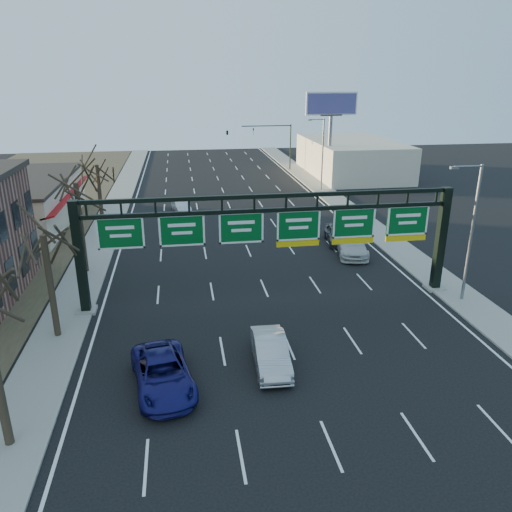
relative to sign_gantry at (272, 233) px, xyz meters
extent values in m
plane|color=black|center=(-0.16, -8.00, -4.63)|extent=(160.00, 160.00, 0.00)
cube|color=gray|center=(-12.96, 12.00, -4.57)|extent=(3.00, 120.00, 0.12)
cube|color=gray|center=(12.64, 12.00, -4.57)|extent=(3.00, 120.00, 0.12)
cube|color=white|center=(-0.16, 12.00, -4.62)|extent=(21.60, 120.00, 0.01)
cube|color=black|center=(-11.86, 0.00, -1.03)|extent=(0.55, 0.55, 7.20)
cube|color=gray|center=(-11.86, 0.00, -4.53)|extent=(1.20, 1.20, 0.20)
cube|color=black|center=(11.54, 0.00, -1.03)|extent=(0.55, 0.55, 7.20)
cube|color=gray|center=(11.54, 0.00, -4.53)|extent=(1.20, 1.20, 0.20)
cube|color=black|center=(-0.16, 0.00, 2.42)|extent=(23.40, 0.25, 0.25)
cube|color=black|center=(-0.16, 0.00, 1.52)|extent=(23.40, 0.25, 0.25)
cube|color=#054E1C|center=(-9.33, 0.00, 0.47)|extent=(2.80, 0.10, 2.00)
cube|color=#054E1C|center=(-5.66, 0.00, 0.47)|extent=(2.80, 0.10, 2.00)
cube|color=#054E1C|center=(-1.99, 0.00, 0.47)|extent=(2.80, 0.10, 2.00)
cube|color=#054E1C|center=(1.67, 0.00, 0.47)|extent=(2.80, 0.10, 2.00)
cube|color=yellow|center=(1.67, 0.00, -0.75)|extent=(2.80, 0.10, 0.40)
cube|color=#054E1C|center=(5.34, 0.00, 0.47)|extent=(2.80, 0.10, 2.00)
cube|color=yellow|center=(5.34, 0.00, -0.75)|extent=(2.80, 0.10, 0.40)
cube|color=#054E1C|center=(9.01, 0.00, 0.47)|extent=(2.80, 0.10, 2.00)
cube|color=yellow|center=(9.01, 0.00, -0.75)|extent=(2.80, 0.10, 0.40)
cube|color=#B8AC98|center=(-21.66, 21.00, -2.43)|extent=(10.00, 18.00, 4.40)
cube|color=#332B26|center=(-21.66, 21.00, -0.08)|extent=(10.40, 18.40, 0.30)
cube|color=#A41015|center=(-16.56, 21.00, -1.63)|extent=(1.20, 18.00, 0.40)
cube|color=#B8AC98|center=(19.84, 42.00, -2.13)|extent=(12.00, 20.00, 5.00)
cylinder|color=#30241A|center=(-12.96, -3.00, -1.47)|extent=(0.36, 0.36, 6.08)
cylinder|color=#30241A|center=(-12.96, 7.00, -1.09)|extent=(0.36, 0.36, 6.84)
cylinder|color=#30241A|center=(-12.96, 17.00, -1.28)|extent=(0.36, 0.36, 6.46)
cylinder|color=slate|center=(12.44, -2.00, -0.01)|extent=(0.20, 0.20, 9.00)
cylinder|color=slate|center=(11.54, -2.00, 4.39)|extent=(1.80, 0.12, 0.12)
cube|color=slate|center=(10.64, -2.00, 4.34)|extent=(0.50, 0.22, 0.15)
cylinder|color=slate|center=(12.44, 32.00, -0.01)|extent=(0.20, 0.20, 9.00)
cylinder|color=slate|center=(11.54, 32.00, 4.39)|extent=(1.80, 0.12, 0.12)
cube|color=slate|center=(10.64, 32.00, 4.34)|extent=(0.50, 0.22, 0.15)
cylinder|color=slate|center=(14.84, 37.00, -0.13)|extent=(0.50, 0.50, 9.00)
cube|color=slate|center=(14.84, 37.00, 4.37)|extent=(3.00, 0.30, 0.20)
cube|color=white|center=(14.84, 37.00, 5.87)|extent=(7.00, 0.30, 3.00)
cube|color=#464183|center=(14.84, 36.80, 5.87)|extent=(6.60, 0.05, 2.60)
cylinder|color=black|center=(11.64, 47.00, -1.13)|extent=(0.18, 0.18, 7.00)
cylinder|color=black|center=(7.84, 47.00, 2.17)|extent=(7.60, 0.14, 0.14)
imported|color=black|center=(5.84, 47.00, 1.37)|extent=(0.20, 0.20, 1.00)
imported|color=black|center=(1.84, 47.00, 1.37)|extent=(0.54, 0.54, 1.62)
imported|color=navy|center=(-6.91, -8.96, -3.85)|extent=(3.48, 5.96, 1.56)
imported|color=#ACABB0|center=(-1.51, -7.83, -3.85)|extent=(1.83, 4.76, 1.55)
imported|color=silver|center=(8.19, 7.93, -3.81)|extent=(3.32, 5.99, 1.64)
imported|color=#45474A|center=(7.94, 10.96, -3.84)|extent=(2.44, 4.85, 1.59)
imported|color=#B8B9BE|center=(-5.60, 23.42, -3.93)|extent=(2.28, 4.46, 1.40)
camera|label=1|loc=(-5.65, -29.63, 9.43)|focal=35.00mm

